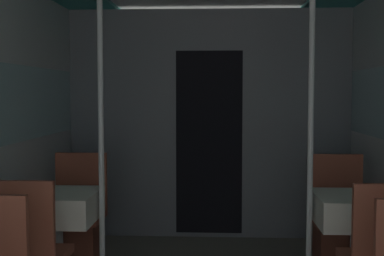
{
  "coord_description": "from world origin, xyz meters",
  "views": [
    {
      "loc": [
        0.09,
        -1.06,
        1.41
      ],
      "look_at": [
        -0.09,
        2.61,
        1.17
      ],
      "focal_mm": 50.0,
      "sensor_mm": 36.0,
      "label": 1
    }
  ],
  "objects_px": {
    "support_pole_right_1": "(310,139)",
    "support_pole_left_1": "(101,138)",
    "chair_left_far_1": "(77,235)",
    "chair_right_far_1": "(339,239)",
    "dining_table_right_1": "(358,215)",
    "dining_table_left_1": "(56,211)"
  },
  "relations": [
    {
      "from": "support_pole_left_1",
      "to": "dining_table_right_1",
      "type": "height_order",
      "value": "support_pole_left_1"
    },
    {
      "from": "chair_left_far_1",
      "to": "chair_right_far_1",
      "type": "xyz_separation_m",
      "value": [
        2.04,
        0.0,
        0.0
      ]
    },
    {
      "from": "chair_left_far_1",
      "to": "support_pole_right_1",
      "type": "xyz_separation_m",
      "value": [
        1.72,
        -0.52,
        0.81
      ]
    },
    {
      "from": "support_pole_left_1",
      "to": "chair_right_far_1",
      "type": "bearing_deg",
      "value": 16.92
    },
    {
      "from": "support_pole_right_1",
      "to": "dining_table_right_1",
      "type": "bearing_deg",
      "value": 0.0
    },
    {
      "from": "dining_table_left_1",
      "to": "chair_left_far_1",
      "type": "distance_m",
      "value": 0.61
    },
    {
      "from": "support_pole_left_1",
      "to": "chair_right_far_1",
      "type": "height_order",
      "value": "support_pole_left_1"
    },
    {
      "from": "chair_right_far_1",
      "to": "support_pole_right_1",
      "type": "relative_size",
      "value": 0.42
    },
    {
      "from": "dining_table_left_1",
      "to": "support_pole_left_1",
      "type": "distance_m",
      "value": 0.6
    },
    {
      "from": "chair_right_far_1",
      "to": "chair_left_far_1",
      "type": "bearing_deg",
      "value": 0.0
    },
    {
      "from": "chair_left_far_1",
      "to": "chair_right_far_1",
      "type": "height_order",
      "value": "same"
    },
    {
      "from": "dining_table_right_1",
      "to": "support_pole_right_1",
      "type": "bearing_deg",
      "value": -180.0
    },
    {
      "from": "support_pole_right_1",
      "to": "dining_table_left_1",
      "type": "bearing_deg",
      "value": 180.0
    },
    {
      "from": "support_pole_right_1",
      "to": "support_pole_left_1",
      "type": "bearing_deg",
      "value": 180.0
    },
    {
      "from": "dining_table_left_1",
      "to": "chair_left_far_1",
      "type": "xyz_separation_m",
      "value": [
        0.0,
        0.52,
        -0.31
      ]
    },
    {
      "from": "dining_table_right_1",
      "to": "chair_right_far_1",
      "type": "distance_m",
      "value": 0.61
    },
    {
      "from": "dining_table_left_1",
      "to": "dining_table_right_1",
      "type": "height_order",
      "value": "same"
    },
    {
      "from": "chair_left_far_1",
      "to": "support_pole_left_1",
      "type": "distance_m",
      "value": 1.02
    },
    {
      "from": "dining_table_right_1",
      "to": "chair_right_far_1",
      "type": "height_order",
      "value": "chair_right_far_1"
    },
    {
      "from": "dining_table_right_1",
      "to": "support_pole_right_1",
      "type": "distance_m",
      "value": 0.6
    },
    {
      "from": "support_pole_left_1",
      "to": "dining_table_right_1",
      "type": "bearing_deg",
      "value": 0.0
    },
    {
      "from": "dining_table_left_1",
      "to": "dining_table_right_1",
      "type": "distance_m",
      "value": 2.04
    }
  ]
}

